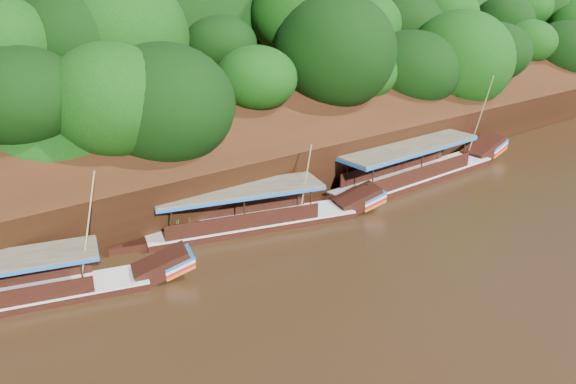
% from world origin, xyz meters
% --- Properties ---
extents(ground, '(160.00, 160.00, 0.00)m').
position_xyz_m(ground, '(0.00, 0.00, 0.00)').
color(ground, black).
rests_on(ground, ground).
extents(riverbank, '(120.00, 30.06, 19.40)m').
position_xyz_m(riverbank, '(-0.01, 22.73, 1.89)').
color(riverbank, black).
rests_on(riverbank, ground).
extents(boat_0, '(16.80, 2.98, 7.31)m').
position_xyz_m(boat_0, '(11.44, 7.51, 0.61)').
color(boat_0, black).
rests_on(boat_0, ground).
extents(boat_1, '(14.01, 5.77, 5.17)m').
position_xyz_m(boat_1, '(-1.88, 7.81, 0.55)').
color(boat_1, black).
rests_on(boat_1, ground).
extents(boat_2, '(13.78, 5.52, 5.88)m').
position_xyz_m(boat_2, '(-14.64, 7.57, 0.49)').
color(boat_2, black).
rests_on(boat_2, ground).
extents(reeds, '(47.94, 2.07, 2.16)m').
position_xyz_m(reeds, '(-3.79, 9.62, 0.91)').
color(reeds, '#2A6218').
rests_on(reeds, ground).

